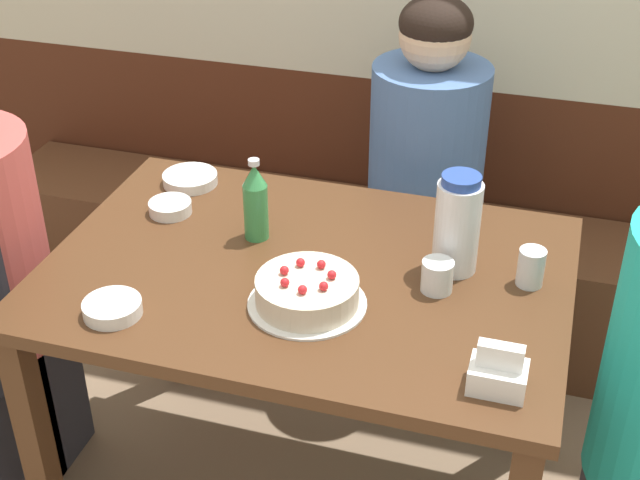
{
  "coord_description": "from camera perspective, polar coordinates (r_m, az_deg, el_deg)",
  "views": [
    {
      "loc": [
        0.52,
        -1.64,
        1.91
      ],
      "look_at": [
        0.02,
        0.05,
        0.82
      ],
      "focal_mm": 50.0,
      "sensor_mm": 36.0,
      "label": 1
    }
  ],
  "objects": [
    {
      "name": "bowl_rice_small",
      "position": [
        2.44,
        -8.31,
        3.89
      ],
      "size": [
        0.15,
        0.15,
        0.03
      ],
      "color": "white",
      "rests_on": "dining_table"
    },
    {
      "name": "dining_table",
      "position": [
        2.13,
        -0.86,
        -4.16
      ],
      "size": [
        1.21,
        0.84,
        0.77
      ],
      "color": "#4C2D19",
      "rests_on": "ground_plane"
    },
    {
      "name": "person_grey_tee",
      "position": [
        2.69,
        6.63,
        2.28
      ],
      "size": [
        0.34,
        0.34,
        1.22
      ],
      "rotation": [
        0.0,
        0.0,
        -1.57
      ],
      "color": "#33333D",
      "rests_on": "ground_plane"
    },
    {
      "name": "birthday_cake",
      "position": [
        1.93,
        -0.83,
        -3.36
      ],
      "size": [
        0.26,
        0.26,
        0.09
      ],
      "color": "white",
      "rests_on": "dining_table"
    },
    {
      "name": "glass_water_tall",
      "position": [
        1.99,
        7.5,
        -2.33
      ],
      "size": [
        0.07,
        0.07,
        0.07
      ],
      "color": "silver",
      "rests_on": "dining_table"
    },
    {
      "name": "napkin_holder",
      "position": [
        1.74,
        11.33,
        -8.35
      ],
      "size": [
        0.11,
        0.08,
        0.11
      ],
      "color": "white",
      "rests_on": "dining_table"
    },
    {
      "name": "glass_tumbler_short",
      "position": [
        2.04,
        13.35,
        -1.71
      ],
      "size": [
        0.06,
        0.06,
        0.09
      ],
      "color": "silver",
      "rests_on": "dining_table"
    },
    {
      "name": "bench_seat",
      "position": [
        3.04,
        3.91,
        -2.07
      ],
      "size": [
        2.71,
        0.38,
        0.44
      ],
      "color": "#56331E",
      "rests_on": "ground_plane"
    },
    {
      "name": "bowl_soup_white",
      "position": [
        2.31,
        -9.56,
        2.07
      ],
      "size": [
        0.11,
        0.11,
        0.03
      ],
      "color": "white",
      "rests_on": "dining_table"
    },
    {
      "name": "water_pitcher",
      "position": [
        2.03,
        8.78,
        1.0
      ],
      "size": [
        0.1,
        0.1,
        0.24
      ],
      "color": "white",
      "rests_on": "dining_table"
    },
    {
      "name": "bowl_side_dish",
      "position": [
        1.96,
        -13.15,
        -4.26
      ],
      "size": [
        0.13,
        0.13,
        0.03
      ],
      "color": "white",
      "rests_on": "dining_table"
    },
    {
      "name": "soju_bottle",
      "position": [
        2.14,
        -4.15,
        2.5
      ],
      "size": [
        0.06,
        0.06,
        0.21
      ],
      "color": "#388E4C",
      "rests_on": "dining_table"
    }
  ]
}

